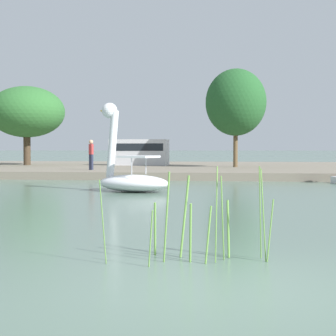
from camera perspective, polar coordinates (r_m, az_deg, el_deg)
name	(u,v)px	position (r m, az deg, el deg)	size (l,w,h in m)	color
ground_plane	(227,288)	(7.02, 6.13, -12.23)	(699.75, 699.75, 0.00)	#567060
shore_bank_far	(233,169)	(40.59, 6.75, -0.07)	(118.94, 23.48, 0.43)	slate
swan_boat	(131,174)	(21.78, -3.90, -0.64)	(3.26, 2.33, 3.53)	white
tree_broadleaf_behind_dock	(27,112)	(43.43, -14.40, 5.62)	(6.19, 6.18, 5.98)	#423323
tree_broadleaf_left	(236,102)	(37.95, 7.01, 6.74)	(5.82, 5.85, 6.68)	brown
person_on_path	(91,153)	(33.04, -7.95, 1.54)	(0.28, 0.26, 1.79)	#23283D
parked_van	(139,151)	(41.58, -2.99, 1.74)	(4.38, 1.99, 1.94)	silver
reed_clump_foreground	(198,224)	(8.54, 3.14, -5.78)	(2.59, 0.99, 1.46)	#669942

